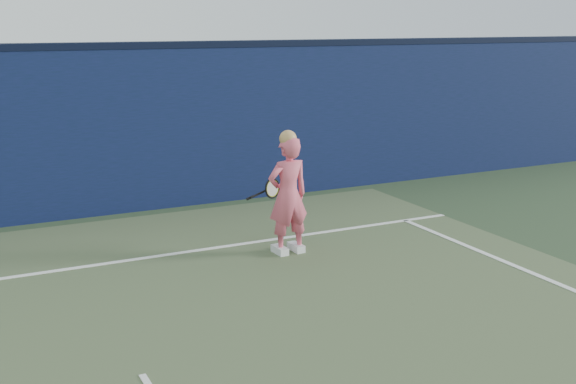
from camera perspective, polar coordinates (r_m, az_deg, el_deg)
backstop_wall at (r=11.23m, az=-19.08°, el=4.13°), size 24.00×0.40×2.50m
wall_cap at (r=11.11m, az=-19.59°, el=10.76°), size 24.00×0.42×0.10m
player at (r=9.12m, az=0.00°, el=-0.23°), size 0.57×0.39×1.59m
racket at (r=9.50m, az=-1.38°, el=0.23°), size 0.52×0.14×0.28m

